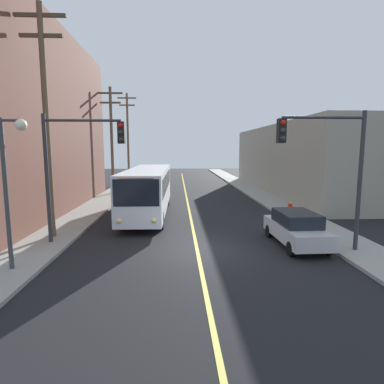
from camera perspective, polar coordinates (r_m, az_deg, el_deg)
name	(u,v)px	position (r m, az deg, el deg)	size (l,w,h in m)	color
ground_plane	(197,250)	(14.55, 0.93, -10.46)	(120.00, 120.00, 0.00)	black
sidewalk_left	(93,209)	(25.03, -17.43, -2.88)	(2.50, 90.00, 0.15)	gray
sidewalk_right	(282,207)	(25.54, 15.91, -2.61)	(2.50, 90.00, 0.15)	gray
lane_stripe_center	(187,199)	(29.16, -0.95, -1.19)	(0.16, 60.00, 0.01)	#D8CC4C
building_right_warehouse	(319,159)	(36.89, 22.02, 5.54)	(12.00, 27.71, 6.94)	gray
city_bus	(149,189)	(22.15, -7.87, 0.62)	(2.73, 12.19, 3.20)	silver
parked_car_silver	(296,228)	(15.82, 18.30, -6.19)	(1.91, 4.44, 1.62)	#B7B7BC
utility_pole_near	(46,113)	(17.24, -24.91, 12.76)	(2.40, 0.28, 11.18)	brown
utility_pole_mid	(112,136)	(32.48, -14.33, 9.82)	(2.40, 0.28, 10.36)	brown
utility_pole_far	(128,134)	(42.56, -11.53, 10.16)	(2.40, 0.28, 11.49)	brown
traffic_signal_left_corner	(79,154)	(15.59, -19.71, 6.41)	(3.75, 0.48, 6.00)	#2D2D33
traffic_signal_right_corner	(326,155)	(14.52, 23.14, 6.17)	(3.75, 0.48, 6.00)	#2D2D33
street_lamp_left	(11,172)	(12.99, -29.96, 3.16)	(0.98, 0.40, 5.50)	#38383D
fire_hydrant	(290,207)	(22.65, 17.32, -2.67)	(0.44, 0.26, 0.84)	red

